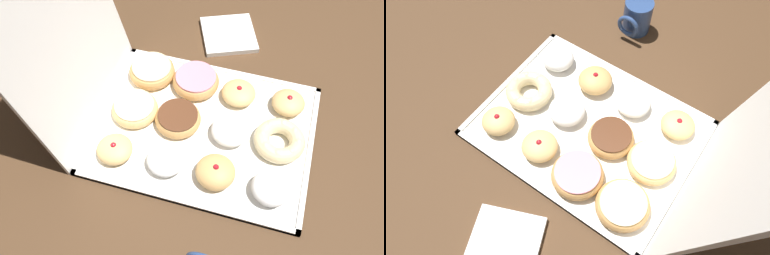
{
  "view_description": "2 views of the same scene",
  "coord_description": "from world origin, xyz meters",
  "views": [
    {
      "loc": [
        -0.52,
        -0.12,
        0.83
      ],
      "look_at": [
        -0.02,
        0.03,
        0.03
      ],
      "focal_mm": 37.06,
      "sensor_mm": 36.0,
      "label": 1
    },
    {
      "loc": [
        0.38,
        0.24,
        0.79
      ],
      "look_at": [
        0.03,
        -0.01,
        0.04
      ],
      "focal_mm": 33.51,
      "sensor_mm": 36.0,
      "label": 2
    }
  ],
  "objects": [
    {
      "name": "pink_frosted_donut_8",
      "position": [
        0.13,
        0.06,
        0.03
      ],
      "size": [
        0.12,
        0.12,
        0.04
      ],
      "color": "tan",
      "rests_on": "donut_box"
    },
    {
      "name": "powdered_filled_donut_0",
      "position": [
        -0.12,
        -0.18,
        0.03
      ],
      "size": [
        0.09,
        0.09,
        0.05
      ],
      "color": "white",
      "rests_on": "donut_box"
    },
    {
      "name": "jelly_filled_donut_5",
      "position": [
        0.12,
        -0.06,
        0.03
      ],
      "size": [
        0.09,
        0.09,
        0.05
      ],
      "color": "#E5B770",
      "rests_on": "donut_box"
    },
    {
      "name": "jelly_filled_donut_3",
      "position": [
        -0.12,
        -0.06,
        0.03
      ],
      "size": [
        0.09,
        0.09,
        0.05
      ],
      "color": "tan",
      "rests_on": "donut_box"
    },
    {
      "name": "ground_plane",
      "position": [
        0.0,
        0.0,
        0.0
      ],
      "size": [
        3.0,
        3.0,
        0.0
      ],
      "primitive_type": "plane",
      "color": "#4C331E"
    },
    {
      "name": "powdered_filled_donut_6",
      "position": [
        -0.12,
        0.06,
        0.03
      ],
      "size": [
        0.09,
        0.09,
        0.04
      ],
      "color": "white",
      "rests_on": "donut_box"
    },
    {
      "name": "glazed_ring_donut_10",
      "position": [
        0.0,
        0.18,
        0.03
      ],
      "size": [
        0.12,
        0.12,
        0.04
      ],
      "color": "#E5B770",
      "rests_on": "donut_box"
    },
    {
      "name": "glazed_ring_donut_11",
      "position": [
        0.13,
        0.18,
        0.03
      ],
      "size": [
        0.12,
        0.12,
        0.04
      ],
      "color": "tan",
      "rests_on": "donut_box"
    },
    {
      "name": "jelly_filled_donut_2",
      "position": [
        0.12,
        -0.19,
        0.03
      ],
      "size": [
        0.08,
        0.08,
        0.05
      ],
      "color": "#E5B770",
      "rests_on": "donut_box"
    },
    {
      "name": "chocolate_frosted_donut_7",
      "position": [
        -0.0,
        0.07,
        0.03
      ],
      "size": [
        0.11,
        0.11,
        0.04
      ],
      "color": "tan",
      "rests_on": "donut_box"
    },
    {
      "name": "donut_box",
      "position": [
        0.0,
        0.0,
        0.01
      ],
      "size": [
        0.41,
        0.53,
        0.01
      ],
      "color": "white",
      "rests_on": "ground"
    },
    {
      "name": "napkin_stack",
      "position": [
        0.34,
        0.02,
        0.01
      ],
      "size": [
        0.2,
        0.2,
        0.02
      ],
      "primitive_type": "cube",
      "rotation": [
        0.0,
        0.0,
        0.4
      ],
      "color": "white",
      "rests_on": "ground"
    },
    {
      "name": "jelly_filled_donut_9",
      "position": [
        -0.12,
        0.18,
        0.03
      ],
      "size": [
        0.08,
        0.08,
        0.04
      ],
      "color": "#E5B770",
      "rests_on": "donut_box"
    },
    {
      "name": "box_lid_open",
      "position": [
        0.0,
        0.31,
        0.25
      ],
      "size": [
        0.41,
        0.1,
        0.5
      ],
      "primitive_type": "cube",
      "rotation": [
        1.4,
        0.0,
        0.0
      ],
      "color": "white",
      "rests_on": "ground"
    },
    {
      "name": "cruller_donut_1",
      "position": [
        0.01,
        -0.18,
        0.03
      ],
      "size": [
        0.12,
        0.12,
        0.04
      ],
      "color": "beige",
      "rests_on": "donut_box"
    },
    {
      "name": "powdered_filled_donut_4",
      "position": [
        -0.0,
        -0.06,
        0.03
      ],
      "size": [
        0.09,
        0.09,
        0.05
      ],
      "color": "white",
      "rests_on": "donut_box"
    }
  ]
}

